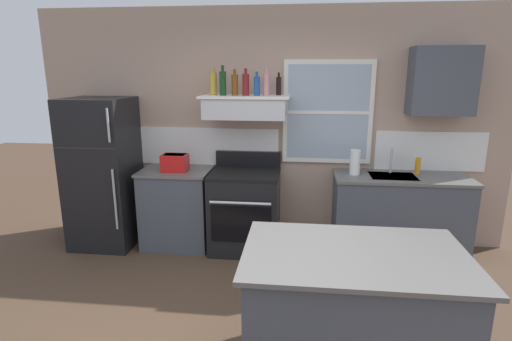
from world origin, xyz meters
TOP-DOWN VIEW (x-y plane):
  - back_wall at (0.03, 2.23)m, footprint 5.40×0.11m
  - refrigerator at (-1.90, 1.84)m, footprint 0.70×0.72m
  - counter_left_of_stove at (-1.05, 1.90)m, footprint 0.79×0.63m
  - toaster at (-1.04, 1.83)m, footprint 0.30×0.20m
  - stove_range at (-0.25, 1.86)m, footprint 0.76×0.69m
  - range_hood_shelf at (-0.25, 1.96)m, footprint 0.96×0.52m
  - bottle_champagne_gold_foil at (-0.61, 1.97)m, footprint 0.08×0.08m
  - bottle_dark_green_wine at (-0.49, 1.91)m, footprint 0.07×0.07m
  - bottle_amber_wine at (-0.36, 1.94)m, footprint 0.07×0.07m
  - bottle_red_label_wine at (-0.24, 1.93)m, footprint 0.07×0.07m
  - bottle_blue_liqueur at (-0.12, 1.92)m, footprint 0.07×0.07m
  - bottle_rose_pink at (-0.02, 1.94)m, footprint 0.07×0.07m
  - bottle_balsamic_dark at (0.10, 2.02)m, footprint 0.06×0.06m
  - counter_right_with_sink at (1.45, 1.90)m, footprint 1.43×0.63m
  - sink_faucet at (1.35, 2.00)m, footprint 0.03×0.17m
  - paper_towel_roll at (0.95, 1.90)m, footprint 0.11×0.11m
  - dish_soap_bottle at (1.63, 2.00)m, footprint 0.06×0.06m
  - kitchen_island at (0.72, -0.06)m, footprint 1.40×0.90m
  - upper_cabinet_right at (1.80, 2.04)m, footprint 0.64×0.32m

SIDE VIEW (x-z plane):
  - counter_left_of_stove at x=-1.05m, z-range 0.00..0.91m
  - counter_right_with_sink at x=1.45m, z-range 0.00..0.91m
  - kitchen_island at x=0.72m, z-range 0.00..0.91m
  - stove_range at x=-0.25m, z-range -0.08..1.01m
  - refrigerator at x=-1.90m, z-range 0.00..1.71m
  - dish_soap_bottle at x=1.63m, z-range 0.91..1.09m
  - toaster at x=-1.04m, z-range 0.91..1.10m
  - paper_towel_roll at x=0.95m, z-range 0.91..1.18m
  - sink_faucet at x=1.35m, z-range 0.94..1.22m
  - back_wall at x=0.03m, z-range 0.00..2.70m
  - range_hood_shelf at x=-0.25m, z-range 1.50..1.75m
  - bottle_balsamic_dark at x=0.10m, z-range 1.73..1.97m
  - bottle_blue_liqueur at x=-0.12m, z-range 1.73..1.98m
  - bottle_amber_wine at x=-0.36m, z-range 1.72..2.00m
  - bottle_red_label_wine at x=-0.24m, z-range 1.72..2.01m
  - bottle_rose_pink at x=-0.02m, z-range 1.72..2.02m
  - bottle_champagne_gold_foil at x=-0.61m, z-range 1.72..2.02m
  - bottle_dark_green_wine at x=-0.49m, z-range 1.72..2.04m
  - upper_cabinet_right at x=1.80m, z-range 1.55..2.25m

